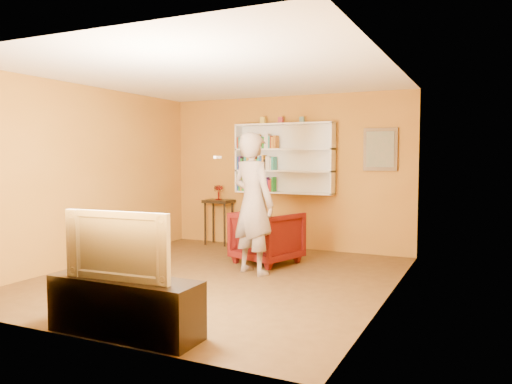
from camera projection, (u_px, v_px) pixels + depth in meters
room_shell at (218, 203)px, 6.65m from camera, size 5.30×5.80×2.88m
bookshelf at (285, 159)px, 8.79m from camera, size 1.80×0.29×1.23m
books_row_lower at (257, 184)px, 8.94m from camera, size 0.70×0.19×0.27m
books_row_middle at (256, 163)px, 8.91m from camera, size 0.71×0.19×0.27m
books_row_upper at (258, 142)px, 8.88m from camera, size 0.75×0.19×0.27m
ornament_left at (263, 120)px, 8.86m from camera, size 0.09×0.09×0.12m
ornament_centre at (281, 120)px, 8.71m from camera, size 0.08×0.08×0.11m
ornament_right at (302, 120)px, 8.55m from camera, size 0.07×0.07×0.10m
framed_painting at (380, 149)px, 8.12m from camera, size 0.55×0.05×0.70m
console_table at (219, 207)px, 9.24m from camera, size 0.51×0.39×0.83m
ruby_lustre at (219, 189)px, 9.22m from camera, size 0.17×0.17×0.27m
armchair at (267, 237)px, 7.64m from camera, size 1.09×1.11×0.80m
person at (253, 204)px, 6.90m from camera, size 0.84×0.70×1.96m
game_remote at (218, 157)px, 6.64m from camera, size 0.04×0.15×0.04m
tv_cabinet at (125, 306)px, 4.55m from camera, size 1.47×0.44×0.53m
television at (124, 244)px, 4.51m from camera, size 1.09×0.20×0.62m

